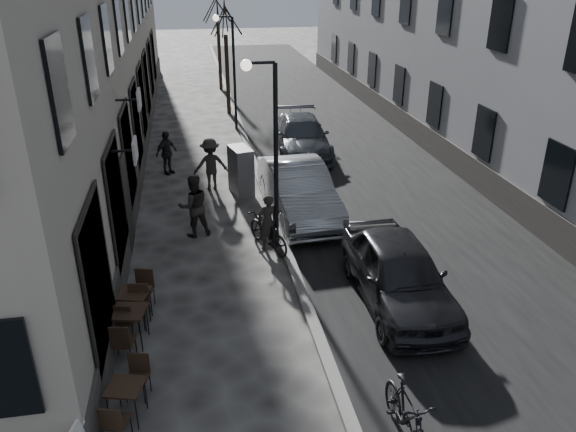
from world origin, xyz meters
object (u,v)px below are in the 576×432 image
object	(u,v)px
utility_cabinet	(241,171)
pedestrian_mid	(211,164)
streetlamp_far	(230,60)
car_near	(399,273)
bistro_set_a	(127,398)
car_mid	(298,190)
tree_far	(217,8)
pedestrian_near	(194,206)
bistro_set_c	(135,304)
moped	(407,416)
car_far	(302,136)
streetlamp_near	(269,137)
bicycle	(268,232)
pedestrian_far	(167,153)
bistro_set_b	(130,323)
tree_near	(225,18)

from	to	relation	value
utility_cabinet	pedestrian_mid	bearing A→B (deg)	138.50
streetlamp_far	car_near	distance (m)	15.59
bistro_set_a	pedestrian_mid	distance (m)	10.66
pedestrian_mid	car_mid	world-z (taller)	pedestrian_mid
streetlamp_far	tree_far	size ratio (longest dim) A/B	0.89
tree_far	utility_cabinet	xyz separation A→B (m)	(-0.46, -16.92, -3.86)
tree_far	car_mid	xyz separation A→B (m)	(1.10, -19.00, -3.86)
pedestrian_near	pedestrian_mid	world-z (taller)	pedestrian_near
bistro_set_c	moped	xyz separation A→B (m)	(4.56, -4.23, 0.09)
pedestrian_mid	car_mid	xyz separation A→B (m)	(2.54, -2.59, -0.10)
pedestrian_near	bistro_set_a	bearing A→B (deg)	66.22
car_far	pedestrian_near	bearing A→B (deg)	-119.06
car_near	pedestrian_mid	bearing A→B (deg)	117.14
tree_far	utility_cabinet	world-z (taller)	tree_far
utility_cabinet	bistro_set_c	bearing A→B (deg)	-126.87
car_near	car_mid	xyz separation A→B (m)	(-1.30, 5.21, 0.04)
moped	streetlamp_near	bearing A→B (deg)	97.90
utility_cabinet	bicycle	xyz separation A→B (m)	(0.30, -4.13, -0.32)
bistro_set_a	car_near	distance (m)	6.42
car_far	moped	bearing A→B (deg)	-90.70
bicycle	moped	world-z (taller)	moped
bicycle	pedestrian_far	size ratio (longest dim) A/B	1.14
bistro_set_a	car_near	xyz separation A→B (m)	(5.83, 2.66, 0.34)
bicycle	car_far	world-z (taller)	car_far
utility_cabinet	bicycle	bearing A→B (deg)	-99.47
utility_cabinet	car_near	distance (m)	7.83
tree_far	pedestrian_near	xyz separation A→B (m)	(-2.09, -19.89, -3.75)
pedestrian_mid	car_mid	bearing A→B (deg)	127.74
pedestrian_mid	car_far	bearing A→B (deg)	-145.67
bistro_set_b	bicycle	distance (m)	4.98
streetlamp_near	moped	bearing A→B (deg)	-80.99
pedestrian_far	car_mid	xyz separation A→B (m)	(4.05, -4.44, -0.00)
tree_near	tree_far	world-z (taller)	same
streetlamp_near	bicycle	xyz separation A→B (m)	(-0.08, -0.06, -2.68)
car_mid	moped	size ratio (longest dim) A/B	2.64
bistro_set_c	utility_cabinet	distance (m)	7.69
bistro_set_c	car_far	distance (m)	12.40
moped	bistro_set_c	bearing A→B (deg)	136.01
streetlamp_near	utility_cabinet	distance (m)	4.73
streetlamp_far	bicycle	distance (m)	12.35
streetlamp_far	streetlamp_near	bearing A→B (deg)	-90.00
streetlamp_far	bicycle	size ratio (longest dim) A/B	2.76
car_near	bistro_set_a	bearing A→B (deg)	-154.48
bistro_set_c	pedestrian_near	xyz separation A→B (m)	(1.40, 4.09, 0.45)
tree_far	car_mid	distance (m)	19.42
car_near	bistro_set_c	bearing A→B (deg)	178.81
bistro_set_c	moped	size ratio (longest dim) A/B	0.85
bistro_set_b	car_near	size ratio (longest dim) A/B	0.37
pedestrian_far	streetlamp_near	bearing A→B (deg)	-109.34
utility_cabinet	car_far	world-z (taller)	utility_cabinet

